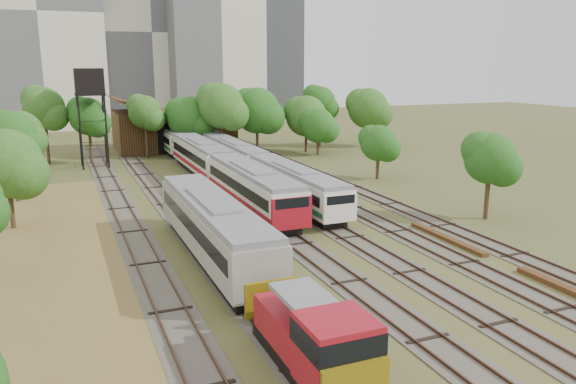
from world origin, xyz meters
name	(u,v)px	position (x,y,z in m)	size (l,w,h in m)	color
ground	(412,298)	(0.00, 0.00, 0.00)	(240.00, 240.00, 0.00)	#475123
dry_grass_patch	(40,294)	(-18.00, 8.00, 0.02)	(14.00, 60.00, 0.04)	brown
tracks	(249,197)	(-0.67, 25.00, 0.04)	(24.60, 80.00, 0.19)	#4C473D
railcar_red_set	(223,171)	(-2.00, 28.67, 1.95)	(2.98, 34.58, 3.68)	black
railcar_green_set	(235,156)	(2.00, 37.94, 1.77)	(2.71, 52.08, 3.34)	black
railcar_rear	(169,138)	(-2.00, 55.92, 1.82)	(2.79, 16.08, 3.45)	black
shunter_locomotive	(315,342)	(-8.00, -5.12, 1.60)	(2.57, 8.10, 3.37)	black
old_grey_coach	(214,228)	(-8.00, 9.72, 2.09)	(3.09, 18.00, 3.82)	black
water_tower	(89,84)	(-12.60, 46.70, 9.70)	(3.33, 3.33, 11.50)	black
rail_pile_near	(447,238)	(8.00, 7.47, 0.13)	(0.52, 7.80, 0.26)	#553418
maintenance_shed	(173,129)	(-1.00, 57.98, 2.91)	(16.45, 11.55, 7.58)	#331A12
tree_band_far	(240,111)	(6.35, 49.32, 5.85)	(49.19, 10.28, 9.62)	#382616
tree_band_right	(368,137)	(15.06, 30.49, 4.17)	(5.73, 38.28, 6.83)	#382616
tower_left	(38,14)	(-18.00, 95.00, 21.00)	(22.00, 16.00, 42.00)	beige
tower_centre	(145,34)	(2.00, 100.00, 18.00)	(20.00, 18.00, 36.00)	beige
tower_right	(210,2)	(14.00, 92.00, 24.00)	(18.00, 16.00, 48.00)	beige
tower_far_right	(272,56)	(34.00, 110.00, 14.00)	(12.00, 12.00, 28.00)	#3A3C41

